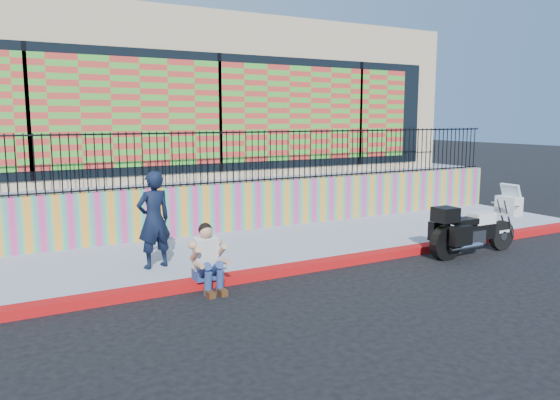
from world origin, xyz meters
TOP-DOWN VIEW (x-y plane):
  - ground at (0.00, 0.00)m, footprint 90.00×90.00m
  - red_curb at (0.00, 0.00)m, footprint 16.00×0.30m
  - sidewalk at (0.00, 1.65)m, footprint 16.00×3.00m
  - mural_wall at (0.00, 3.25)m, footprint 16.00×0.20m
  - metal_fence at (0.00, 3.25)m, footprint 15.80×0.04m
  - elevated_platform at (0.00, 8.35)m, footprint 16.00×10.00m
  - storefront_building at (0.00, 8.13)m, footprint 14.00×8.06m
  - police_motorcycle at (3.43, -0.65)m, footprint 2.22×0.73m
  - police_officer at (-2.58, 1.03)m, footprint 0.68×0.52m
  - seated_man at (-2.09, -0.25)m, footprint 0.54×0.71m

SIDE VIEW (x-z plane):
  - ground at x=0.00m, z-range 0.00..0.00m
  - red_curb at x=0.00m, z-range 0.00..0.15m
  - sidewalk at x=0.00m, z-range 0.00..0.15m
  - seated_man at x=-2.09m, z-range -0.08..0.98m
  - police_motorcycle at x=3.43m, z-range -0.11..1.27m
  - elevated_platform at x=0.00m, z-range 0.00..1.25m
  - mural_wall at x=0.00m, z-range 0.15..1.25m
  - police_officer at x=-2.58m, z-range 0.15..1.84m
  - metal_fence at x=0.00m, z-range 1.25..2.45m
  - storefront_building at x=0.00m, z-range 1.25..5.25m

